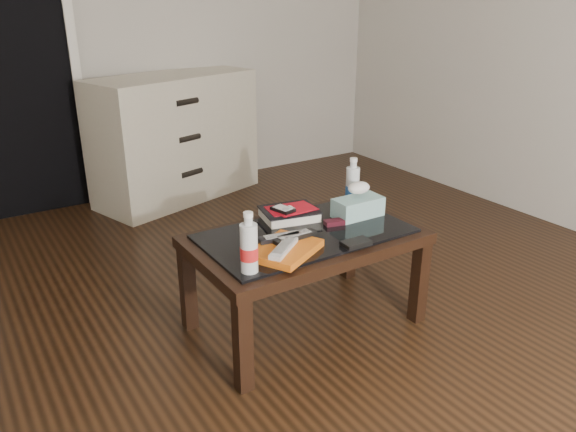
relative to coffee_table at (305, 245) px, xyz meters
The scene contains 16 objects.
ground 0.63m from the coffee_table, 147.48° to the right, with size 5.00×5.00×0.00m, color black.
doorway 2.43m from the coffee_table, 110.28° to the left, with size 0.90×0.08×2.07m.
coffee_table is the anchor object (origin of this frame).
dresser 1.98m from the coffee_table, 84.37° to the left, with size 1.29×0.83×0.90m.
magazines 0.24m from the coffee_table, 145.23° to the right, with size 0.28×0.21×0.03m, color #C85B12.
remote_silver 0.29m from the coffee_table, 143.25° to the right, with size 0.20×0.05×0.02m, color #B8B8BD.
remote_black_front 0.18m from the coffee_table, 142.98° to the right, with size 0.20×0.05×0.02m, color black.
remote_black_back 0.20m from the coffee_table, 158.09° to the right, with size 0.20×0.05×0.02m, color black.
textbook 0.20m from the coffee_table, 81.27° to the left, with size 0.25×0.20×0.05m, color black.
dvd_mailers 0.21m from the coffee_table, 82.67° to the left, with size 0.19×0.14×0.01m, color #AB0B19.
ipod 0.20m from the coffee_table, 96.00° to the left, with size 0.06×0.10×0.02m, color black.
flip_phone 0.18m from the coffee_table, ahead, with size 0.09×0.05×0.02m, color #320B13.
wallet 0.26m from the coffee_table, 66.38° to the right, with size 0.12×0.07×0.02m, color black.
water_bottle_left 0.47m from the coffee_table, 153.59° to the right, with size 0.07×0.07×0.24m, color silver.
water_bottle_right 0.45m from the coffee_table, 22.44° to the left, with size 0.07×0.07×0.24m, color silver.
tissue_box 0.33m from the coffee_table, ahead, with size 0.23×0.12×0.09m, color teal.
Camera 1 is at (-0.86, -1.59, 1.44)m, focal length 35.00 mm.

